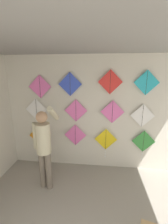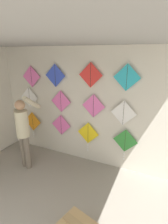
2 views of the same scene
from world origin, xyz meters
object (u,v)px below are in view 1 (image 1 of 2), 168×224
kite_1 (75,135)px  kite_10 (110,82)px  shopkeeper (44,144)px  kite_5 (76,111)px  kite_7 (143,116)px  kite_0 (40,137)px  kite_8 (40,87)px  kite_2 (106,141)px  kite_6 (112,112)px  kite_11 (147,83)px  kite_9 (70,84)px  kite_4 (36,109)px  kite_3 (143,143)px

kite_1 → kite_10: (0.81, 0.00, 1.32)m
shopkeeper → kite_5: (0.52, 0.82, 0.50)m
shopkeeper → kite_7: size_ratio=3.24×
kite_0 → kite_5: (0.97, 0.00, 0.74)m
kite_8 → kite_5: bearing=0.0°
kite_0 → kite_2: kite_0 is taller
kite_6 → kite_7: size_ratio=1.00×
kite_2 → kite_11: bearing=0.1°
kite_7 → kite_11: kite_11 is taller
shopkeeper → kite_9: (0.40, 0.82, 1.12)m
kite_4 → kite_8: bearing=0.0°
kite_3 → kite_8: (-2.51, 0.00, 1.33)m
kite_8 → kite_10: size_ratio=1.00×
kite_8 → kite_2: bearing=-0.0°
kite_7 → shopkeeper: bearing=-158.6°
kite_1 → kite_8: 1.46m
shopkeeper → kite_6: size_ratio=3.24×
kite_3 → kite_11: (-0.07, 0.00, 1.44)m
kite_4 → kite_5: bearing=0.0°
kite_1 → kite_8: kite_8 is taller
shopkeeper → kite_10: (1.31, 0.82, 1.18)m
shopkeeper → kite_6: (1.39, 0.82, 0.49)m
shopkeeper → kite_5: shopkeeper is taller
kite_7 → kite_4: bearing=180.0°
kite_7 → kite_8: 2.51m
kite_3 → kite_7: (-0.08, 0.00, 0.68)m
kite_11 → kite_4: bearing=180.0°
kite_5 → kite_10: 1.05m
kite_3 → kite_7: size_ratio=1.38×
kite_6 → kite_7: 0.70m
kite_1 → kite_7: 1.68m
kite_1 → kite_10: 1.55m
kite_0 → kite_10: bearing=0.0°
shopkeeper → kite_1: size_ratio=3.24×
kite_2 → kite_5: 1.06m
kite_4 → kite_8: size_ratio=1.00×
kite_1 → kite_5: size_ratio=1.00×
kite_5 → kite_3: bearing=-0.0°
kite_1 → kite_7: (1.59, 0.00, 0.56)m
kite_0 → kite_7: 2.61m
kite_3 → kite_11: 1.44m
kite_6 → kite_9: bearing=180.0°
kite_1 → kite_3: 1.68m
kite_3 → kite_5: bearing=180.0°
kite_3 → kite_4: bearing=180.0°
kite_5 → kite_1: bearing=180.0°
kite_0 → kite_5: kite_5 is taller
kite_3 → kite_0: bearing=180.0°
kite_10 → kite_5: bearing=180.0°
kite_3 → kite_7: kite_7 is taller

